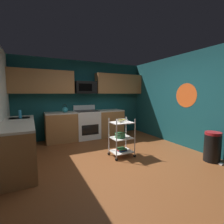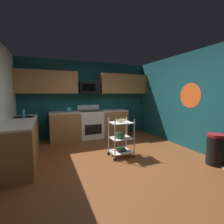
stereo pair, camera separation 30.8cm
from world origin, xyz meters
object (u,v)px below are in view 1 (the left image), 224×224
Objects in this scene: microwave at (85,88)px; trash_can at (212,147)px; book_stack at (122,149)px; dish_soap_bottle at (20,114)px; oven_range at (87,124)px; rolling_cart at (122,138)px; fruit_bowl at (122,120)px; kettle at (65,110)px; mixing_bowl_large at (120,135)px.

trash_can is at bearing -59.26° from microwave.
microwave is at bearing 96.71° from book_stack.
dish_soap_bottle reaches higher than trash_can.
oven_range reaches higher than trash_can.
rolling_cart is 3.36× the size of fruit_bowl.
microwave is at bearing 26.40° from dish_soap_bottle.
trash_can is at bearing -58.42° from oven_range.
microwave is at bearing 96.71° from rolling_cart.
kettle is 1.45m from dish_soap_bottle.
oven_range is 1.20× the size of rolling_cart.
oven_range reaches higher than mixing_bowl_large.
fruit_bowl is at bearing 0.00° from mixing_bowl_large.
microwave is 3.94m from trash_can.
trash_can is (1.88, -3.07, -0.15)m from oven_range.
oven_range reaches higher than rolling_cart.
oven_range is at bearing 121.58° from trash_can.
microwave is 2.22m from dish_soap_bottle.
trash_can is at bearing -34.44° from mixing_bowl_large.
rolling_cart is 0.08m from mixing_bowl_large.
oven_range reaches higher than fruit_bowl.
dish_soap_bottle is (-1.90, -0.84, 0.54)m from oven_range.
rolling_cart reaches higher than mixing_bowl_large.
microwave is 3.05× the size of book_stack.
fruit_bowl is at bearing 144.91° from trash_can.
mixing_bowl_large is at bearing -27.08° from dish_soap_bottle.
kettle is (-0.95, 1.90, 0.12)m from fruit_bowl.
dish_soap_bottle reaches higher than book_stack.
mixing_bowl_large is 0.36m from book_stack.
oven_range is at bearing 23.80° from dish_soap_bottle.
trash_can is (1.65, -1.16, 0.16)m from book_stack.
microwave reaches higher than fruit_bowl.
rolling_cart reaches higher than trash_can.
oven_range is 2.14m from dish_soap_bottle.
oven_range is 4.37× the size of mixing_bowl_large.
kettle is (-0.71, -0.11, -0.70)m from microwave.
kettle is at bearing 116.54° from fruit_bowl.
book_stack is (0.24, -1.91, -0.31)m from oven_range.
rolling_cart is at bearing 144.91° from trash_can.
mixing_bowl_large is 1.26× the size of dish_soap_bottle.
dish_soap_bottle is at bearing 153.36° from fruit_bowl.
fruit_bowl is (0.24, -1.91, 0.40)m from oven_range.
rolling_cart is 2.20m from kettle.
fruit_bowl is at bearing -63.46° from kettle.
dish_soap_bottle is 4.44m from trash_can.
microwave is at bearing 95.57° from mixing_bowl_large.
microwave reaches higher than oven_range.
kettle reaches higher than fruit_bowl.
oven_range reaches higher than book_stack.
oven_range is at bearing -89.74° from microwave.
book_stack is (0.00, 0.00, -0.71)m from fruit_bowl.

